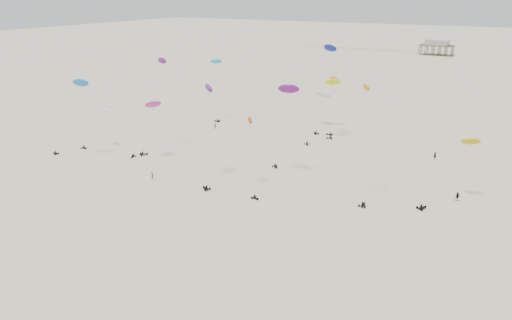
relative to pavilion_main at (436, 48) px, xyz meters
The scene contains 21 objects.
ground_plane 150.39m from the pavilion_main, 86.19° to the right, with size 900.00×900.00×0.00m, color beige.
pavilion_main is the anchor object (origin of this frame).
pier_fence 52.11m from the pavilion_main, behind, with size 80.20×0.20×1.50m.
rig_0 248.26m from the pavilion_main, 96.70° to the right, with size 3.93×16.52×25.82m.
rig_1 256.36m from the pavilion_main, 83.18° to the right, with size 5.58×10.70×22.94m.
rig_2 215.36m from the pavilion_main, 98.51° to the right, with size 6.80×8.13×19.31m.
rig_4 246.03m from the pavilion_main, 87.91° to the right, with size 6.16×3.94×20.29m.
rig_5 250.57m from the pavilion_main, 79.30° to the right, with size 9.28×15.15×16.95m.
rig_6 214.67m from the pavilion_main, 88.38° to the right, with size 5.57×18.10×27.50m.
rig_7 259.97m from the pavilion_main, 88.31° to the right, with size 8.48×11.19×16.45m.
rig_8 204.18m from the pavilion_main, 89.60° to the right, with size 7.38×15.53×14.88m.
rig_9 205.18m from the pavilion_main, 88.49° to the right, with size 6.82×14.09×17.71m.
rig_11 257.10m from the pavilion_main, 99.66° to the right, with size 5.15×8.63×10.92m.
rig_12 214.58m from the pavilion_main, 87.76° to the right, with size 4.58×6.63×16.77m.
rig_13 264.17m from the pavilion_main, 99.31° to the right, with size 9.38×7.64×19.76m.
rig_16 254.71m from the pavilion_main, 95.70° to the right, with size 5.70×5.48×14.37m.
rig_17 258.84m from the pavilion_main, 90.88° to the right, with size 9.06×13.59×21.78m.
spectator_0 267.17m from the pavilion_main, 93.02° to the right, with size 0.70×0.48×1.92m, color black.
spectator_1 251.43m from the pavilion_main, 78.99° to the right, with size 1.06×0.61×2.16m, color black.
spectator_2 225.29m from the pavilion_main, 96.50° to the right, with size 1.16×0.63×1.97m, color black.
spectator_3 225.22m from the pavilion_main, 79.99° to the right, with size 0.83×0.57×2.29m, color black.
Camera 1 is at (47.25, 2.52, 40.36)m, focal length 35.00 mm.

